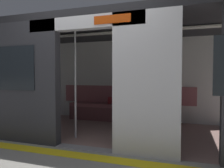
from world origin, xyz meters
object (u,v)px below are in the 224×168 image
train_car (106,61)px  handbag (113,100)px  book (144,105)px  person_seated (126,96)px  bench_seat (122,108)px  grab_pole_door (75,83)px  grab_pole_far (120,83)px

train_car → handbag: size_ratio=24.62×
handbag → book: bearing=178.5°
train_car → person_seated: 1.24m
book → train_car: bearing=25.8°
bench_seat → person_seated: person_seated is taller
person_seated → grab_pole_door: 1.73m
train_car → handbag: train_car is taller
person_seated → handbag: 0.41m
train_car → grab_pole_far: (-0.49, 0.63, -0.42)m
train_car → bench_seat: 1.49m
grab_pole_far → book: bearing=-94.5°
grab_pole_door → grab_pole_far: (-0.85, -0.04, 0.00)m
book → grab_pole_far: grab_pole_far is taller
train_car → person_seated: (-0.18, -0.93, -0.80)m
train_car → person_seated: train_car is taller
person_seated → grab_pole_door: bearing=71.2°
book → grab_pole_far: bearing=53.1°
bench_seat → grab_pole_door: grab_pole_door is taller
grab_pole_door → bench_seat: bearing=-104.4°
bench_seat → grab_pole_door: bearing=75.6°
book → bench_seat: bearing=-30.3°
grab_pole_door → handbag: bearing=-95.9°
person_seated → book: (-0.44, -0.07, -0.21)m
handbag → book: 0.81m
book → grab_pole_door: 2.03m
grab_pole_door → book: bearing=-120.3°
person_seated → grab_pole_door: (0.55, 1.60, 0.37)m
bench_seat → grab_pole_door: (0.43, 1.66, 0.70)m
grab_pole_far → bench_seat: bearing=-75.2°
person_seated → grab_pole_far: bearing=101.1°
train_car → grab_pole_far: 0.91m
person_seated → handbag: (0.37, -0.10, -0.14)m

